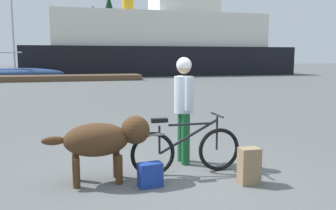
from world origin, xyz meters
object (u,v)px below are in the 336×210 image
object	(u,v)px
dog	(105,139)
sailboat_moored	(15,73)
handbag_pannier	(150,175)
backpack	(249,166)
person_cyclist	(184,100)
ferry_boat	(160,46)
bicycle	(186,150)

from	to	relation	value
dog	sailboat_moored	distance (m)	25.75
dog	handbag_pannier	size ratio (longest dim) A/B	4.48
backpack	sailboat_moored	distance (m)	26.76
person_cyclist	dog	size ratio (longest dim) A/B	1.18
handbag_pannier	ferry_boat	world-z (taller)	ferry_boat
person_cyclist	ferry_boat	xyz separation A→B (m)	(7.04, 30.05, 1.82)
handbag_pannier	ferry_boat	xyz separation A→B (m)	(7.81, 31.00, 2.71)
sailboat_moored	backpack	bearing A→B (deg)	-75.99
person_cyclist	handbag_pannier	size ratio (longest dim) A/B	5.28
bicycle	person_cyclist	size ratio (longest dim) A/B	0.98
person_cyclist	backpack	distance (m)	1.56
bicycle	backpack	world-z (taller)	bicycle
person_cyclist	dog	distance (m)	1.54
bicycle	backpack	distance (m)	0.97
sailboat_moored	bicycle	bearing A→B (deg)	-77.16
person_cyclist	handbag_pannier	bearing A→B (deg)	-129.04
ferry_boat	sailboat_moored	size ratio (longest dim) A/B	3.45
dog	person_cyclist	bearing A→B (deg)	23.60
dog	ferry_boat	xyz separation A→B (m)	(8.38, 30.63, 2.26)
dog	handbag_pannier	bearing A→B (deg)	-33.06
dog	sailboat_moored	bearing A→B (deg)	100.19
handbag_pannier	sailboat_moored	world-z (taller)	sailboat_moored
bicycle	dog	bearing A→B (deg)	-177.84
sailboat_moored	person_cyclist	bearing A→B (deg)	-76.59
dog	sailboat_moored	size ratio (longest dim) A/B	0.20
dog	ferry_boat	distance (m)	31.84
backpack	sailboat_moored	bearing A→B (deg)	104.01
dog	bicycle	bearing A→B (deg)	2.16
bicycle	person_cyclist	xyz separation A→B (m)	(0.14, 0.54, 0.69)
dog	backpack	size ratio (longest dim) A/B	2.92
handbag_pannier	sailboat_moored	xyz separation A→B (m)	(-5.13, 25.72, 0.32)
ferry_boat	sailboat_moored	world-z (taller)	ferry_boat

